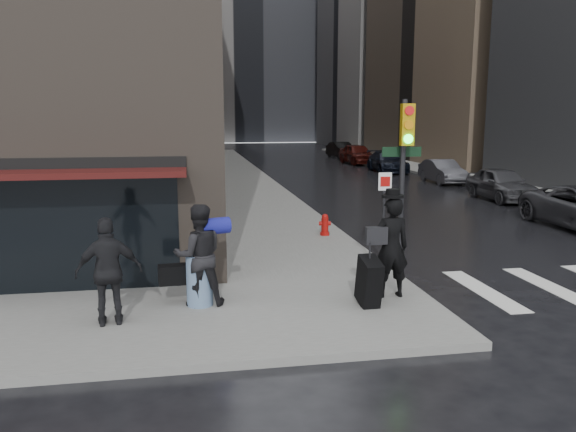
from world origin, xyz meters
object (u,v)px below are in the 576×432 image
Objects in this scene: man_greycoat at (109,272)px; traffic_light at (402,164)px; man_overcoat at (387,253)px; parked_car_4 at (357,154)px; parked_car_3 at (387,162)px; fire_hydrant at (325,226)px; parked_car_2 at (442,171)px; parked_car_1 at (501,184)px; man_jeans at (198,255)px; parked_car_5 at (341,150)px.

traffic_light is at bearing -170.35° from man_greycoat.
man_overcoat is 34.13m from parked_car_4.
man_overcoat is at bearing -107.06° from parked_car_3.
fire_hydrant is at bearing -93.29° from man_overcoat.
man_greycoat reaches higher than parked_car_4.
parked_car_2 is 0.84× the size of parked_car_3.
parked_car_1 is 13.33m from parked_car_3.
man_greycoat is 30.48m from parked_car_3.
man_overcoat is at bearing -116.16° from parked_car_2.
man_overcoat reaches higher than parked_car_4.
man_greycoat is 36.41m from parked_car_4.
man_overcoat is at bearing -125.27° from parked_car_1.
fire_hydrant is (-0.57, 4.74, -2.26)m from traffic_light.
man_jeans is at bearing -161.28° from man_greycoat.
traffic_light reaches higher than parked_car_4.
parked_car_1 is (15.28, 13.38, -0.36)m from man_greycoat.
parked_car_1 reaches higher than parked_car_3.
parked_car_5 is (-0.46, 19.97, 0.06)m from parked_car_2.
traffic_light is 0.84× the size of parked_car_4.
parked_car_4 is (13.05, 32.58, -0.34)m from man_jeans.
parked_car_1 is at bearing -146.72° from man_greycoat.
man_jeans is 0.42× the size of parked_car_4.
parked_car_2 is at bearing -135.80° from man_greycoat.
parked_car_4 is 1.07× the size of parked_car_5.
parked_car_1 is (9.82, 6.73, 0.30)m from fire_hydrant.
parked_car_3 is (9.25, 20.05, 0.25)m from fire_hydrant.
parked_car_3 reaches higher than fire_hydrant.
man_jeans reaches higher than parked_car_1.
parked_car_1 reaches higher than fire_hydrant.
traffic_light is 14.87m from parked_car_1.
man_jeans reaches higher than parked_car_3.
parked_car_3 is at bearing 95.26° from parked_car_1.
parked_car_1 is at bearing -129.11° from man_overcoat.
man_greycoat is 0.40× the size of parked_car_3.
parked_car_4 is at bearing 93.92° from parked_car_3.
man_jeans is 35.10m from parked_car_4.
man_overcoat is 22.09m from parked_car_2.
parked_car_3 is 6.66m from parked_car_4.
fire_hydrant is 16.78m from parked_car_2.
parked_car_5 is at bearing -118.63° from man_greycoat.
man_greycoat is 2.89× the size of fire_hydrant.
traffic_light is at bearing -108.05° from parked_car_4.
parked_car_4 is (9.13, 26.70, 0.36)m from fire_hydrant.
man_overcoat reaches higher than man_jeans.
traffic_light is 0.90× the size of parked_car_5.
parked_car_3 is (14.71, 26.70, -0.41)m from man_greycoat.
parked_car_4 is (-0.12, 6.66, 0.11)m from parked_car_3.
parked_car_5 is (13.58, 39.24, -0.42)m from man_jeans.
parked_car_1 is at bearing -90.74° from parked_car_2.
parked_car_5 is at bearing 73.85° from fire_hydrant.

